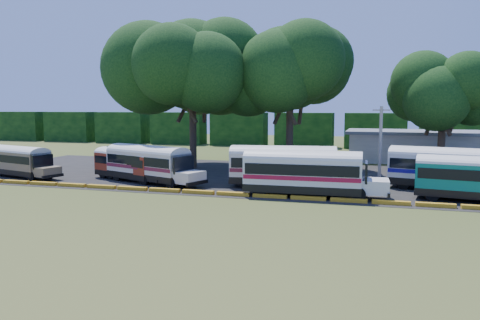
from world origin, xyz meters
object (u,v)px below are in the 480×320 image
(bus_beige, at_px, (19,159))
(bus_white_red, at_px, (306,171))
(bus_red, at_px, (129,162))
(tree_west, at_px, (192,65))
(bus_cream_west, at_px, (149,162))

(bus_beige, bearing_deg, bus_white_red, 11.43)
(bus_white_red, bearing_deg, bus_red, 167.30)
(bus_white_red, bearing_deg, tree_west, 136.26)
(bus_beige, bearing_deg, bus_red, 22.00)
(bus_beige, xyz_separation_m, tree_west, (14.23, 11.48, 9.92))
(bus_cream_west, relative_size, tree_west, 0.65)
(bus_red, distance_m, tree_west, 14.44)
(bus_red, bearing_deg, tree_west, 98.44)
(bus_beige, distance_m, tree_west, 20.80)
(bus_beige, relative_size, bus_white_red, 0.87)
(tree_west, bearing_deg, bus_cream_west, -89.52)
(bus_cream_west, bearing_deg, bus_white_red, 10.94)
(bus_red, xyz_separation_m, bus_white_red, (17.56, -3.40, 0.31))
(bus_red, bearing_deg, bus_beige, -151.07)
(bus_cream_west, bearing_deg, bus_beige, -157.57)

